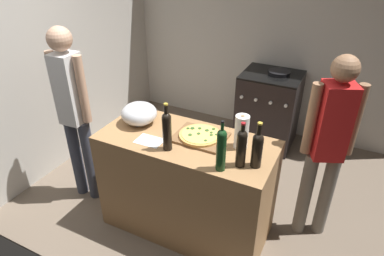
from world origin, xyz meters
TOP-DOWN VIEW (x-y plane):
  - ground_plane at (0.00, 1.31)m, footprint 3.82×3.22m
  - kitchen_wall_rear at (0.00, 2.67)m, footprint 3.82×0.10m
  - kitchen_wall_left at (-1.66, 1.31)m, footprint 0.10×3.22m
  - counter at (0.12, 0.55)m, footprint 1.41×0.64m
  - cutting_board at (0.21, 0.61)m, footprint 0.40×0.32m
  - pizza at (0.21, 0.61)m, footprint 0.33×0.33m
  - mixing_bowl at (-0.35, 0.61)m, footprint 0.30×0.30m
  - paper_towel_roll at (0.53, 0.64)m, footprint 0.10×0.10m
  - wine_bottle_dark at (0.50, 0.31)m, footprint 0.07×0.07m
  - wine_bottle_amber at (0.06, 0.37)m, footprint 0.07×0.07m
  - wine_bottle_green at (0.71, 0.46)m, footprint 0.08×0.08m
  - wine_bottle_clear at (0.61, 0.41)m, footprint 0.07×0.07m
  - recipe_sheet at (-0.13, 0.40)m, footprint 0.21×0.16m
  - stove at (0.35, 2.27)m, footprint 0.67×0.61m
  - person_in_stripes at (-0.98, 0.49)m, footprint 0.36×0.21m
  - person_in_red at (1.12, 0.99)m, footprint 0.37×0.28m

SIDE VIEW (x-z plane):
  - ground_plane at x=0.00m, z-range -0.02..0.00m
  - stove at x=0.35m, z-range -0.02..0.93m
  - counter at x=0.12m, z-range 0.00..0.92m
  - recipe_sheet at x=-0.13m, z-range 0.92..0.92m
  - cutting_board at x=0.21m, z-range 0.92..0.94m
  - person_in_red at x=1.12m, z-range 0.13..1.75m
  - pizza at x=0.21m, z-range 0.94..0.96m
  - person_in_stripes at x=-0.98m, z-range 0.13..1.82m
  - mixing_bowl at x=-0.35m, z-range 0.92..1.10m
  - paper_towel_roll at x=0.53m, z-range 0.92..1.18m
  - wine_bottle_green at x=0.71m, z-range 0.90..1.24m
  - wine_bottle_clear at x=0.61m, z-range 0.91..1.24m
  - wine_bottle_amber at x=0.06m, z-range 0.90..1.28m
  - wine_bottle_dark at x=0.50m, z-range 0.90..1.28m
  - kitchen_wall_rear at x=0.00m, z-range 0.00..2.60m
  - kitchen_wall_left at x=-1.66m, z-range 0.00..2.60m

